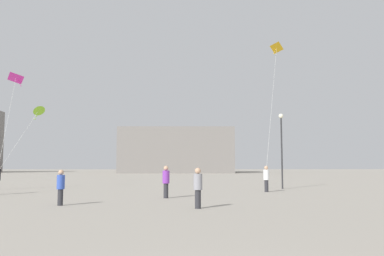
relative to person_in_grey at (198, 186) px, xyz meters
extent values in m
cylinder|color=#2D2D33|center=(0.00, 0.00, -0.54)|extent=(0.25, 0.25, 0.76)
cylinder|color=gray|center=(0.00, 0.00, 0.18)|extent=(0.36, 0.36, 0.66)
sphere|color=tan|center=(0.00, 0.00, 0.63)|extent=(0.25, 0.25, 0.25)
cylinder|color=#2D2D33|center=(-1.47, 5.08, -0.52)|extent=(0.26, 0.26, 0.79)
cylinder|color=purple|center=(-1.47, 5.08, 0.22)|extent=(0.38, 0.38, 0.69)
sphere|color=tan|center=(-1.47, 5.08, 0.69)|extent=(0.26, 0.26, 0.26)
cylinder|color=#2D2D33|center=(5.05, 9.63, -0.52)|extent=(0.26, 0.26, 0.79)
cylinder|color=white|center=(5.05, 9.63, 0.21)|extent=(0.38, 0.38, 0.68)
sphere|color=tan|center=(5.05, 9.63, 0.68)|extent=(0.26, 0.26, 0.26)
cylinder|color=#2D2D33|center=(-6.04, 1.41, -0.56)|extent=(0.23, 0.23, 0.72)
cylinder|color=#3351B7|center=(-6.04, 1.41, 0.12)|extent=(0.34, 0.34, 0.63)
sphere|color=tan|center=(-6.04, 1.41, 0.55)|extent=(0.23, 0.23, 0.23)
cone|color=#8CD12D|center=(-11.25, 13.10, 4.94)|extent=(1.10, 1.10, 0.72)
sphere|color=#8CD12D|center=(-11.37, 13.18, 4.73)|extent=(0.10, 0.10, 0.10)
sphere|color=#8CD12D|center=(-11.49, 13.26, 4.52)|extent=(0.10, 0.10, 0.10)
sphere|color=#8CD12D|center=(-11.60, 13.34, 4.31)|extent=(0.10, 0.10, 0.10)
cylinder|color=silver|center=(-11.51, 10.52, 2.66)|extent=(0.54, 5.18, 4.57)
pyramid|color=yellow|center=(8.73, 20.49, 12.22)|extent=(1.39, 1.09, 0.81)
sphere|color=yellow|center=(8.63, 20.38, 11.99)|extent=(0.10, 0.10, 0.10)
sphere|color=yellow|center=(8.52, 20.30, 11.78)|extent=(0.10, 0.10, 0.10)
sphere|color=yellow|center=(8.41, 20.21, 11.57)|extent=(0.10, 0.10, 0.10)
cylinder|color=silver|center=(6.90, 15.05, 6.29)|extent=(3.71, 10.86, 11.83)
pyramid|color=#D12899|center=(-15.08, 18.03, 8.48)|extent=(1.81, 1.55, 0.69)
sphere|color=#D12899|center=(-14.97, 18.08, 8.24)|extent=(0.10, 0.10, 0.10)
sphere|color=#D12899|center=(-14.85, 18.15, 8.03)|extent=(0.10, 0.10, 0.10)
sphere|color=#D12899|center=(-14.72, 18.22, 7.82)|extent=(0.10, 0.10, 0.10)
cylinder|color=silver|center=(-13.44, 12.97, 4.42)|extent=(3.33, 10.10, 8.08)
cube|color=gray|center=(-0.95, 72.86, 3.96)|extent=(25.05, 17.23, 9.75)
cylinder|color=#2D2D30|center=(6.99, 12.83, 1.74)|extent=(0.12, 0.12, 5.32)
sphere|color=#EAE5C6|center=(6.99, 12.83, 4.56)|extent=(0.36, 0.36, 0.36)
camera|label=1|loc=(-0.85, -16.31, 0.89)|focal=36.58mm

